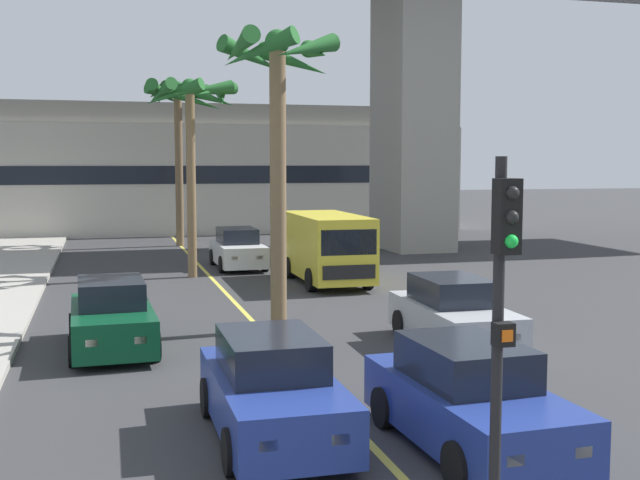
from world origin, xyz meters
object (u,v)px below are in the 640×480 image
at_px(car_queue_third, 112,318).
at_px(car_queue_fourth, 468,400).
at_px(palm_tree_mid_median, 190,108).
at_px(traffic_light_median_near, 502,303).
at_px(delivery_van, 327,246).
at_px(car_queue_second, 272,391).
at_px(palm_tree_near_median, 178,110).
at_px(palm_tree_far_median, 278,95).
at_px(car_queue_front, 453,315).
at_px(car_queue_fifth, 238,250).

distance_m(car_queue_third, car_queue_fourth, 9.13).
bearing_deg(palm_tree_mid_median, traffic_light_median_near, -87.89).
bearing_deg(delivery_van, car_queue_second, -108.82).
bearing_deg(car_queue_second, car_queue_third, 109.15).
bearing_deg(palm_tree_near_median, traffic_light_median_near, -89.65).
xyz_separation_m(palm_tree_near_median, palm_tree_mid_median, (-0.59, -11.04, -0.61)).
relative_size(car_queue_second, palm_tree_far_median, 0.56).
relative_size(palm_tree_near_median, palm_tree_far_median, 1.10).
distance_m(traffic_light_median_near, palm_tree_mid_median, 21.88).
distance_m(car_queue_front, car_queue_third, 7.60).
height_order(car_queue_second, palm_tree_mid_median, palm_tree_mid_median).
xyz_separation_m(car_queue_fourth, palm_tree_far_median, (-0.88, 8.75, 5.02)).
xyz_separation_m(car_queue_fourth, delivery_van, (2.35, 15.85, 0.57)).
bearing_deg(car_queue_fourth, palm_tree_near_median, 92.57).
height_order(traffic_light_median_near, palm_tree_near_median, palm_tree_near_median).
bearing_deg(car_queue_front, car_queue_fourth, -112.73).
height_order(car_queue_fourth, palm_tree_near_median, palm_tree_near_median).
bearing_deg(car_queue_third, palm_tree_near_median, 80.78).
distance_m(car_queue_third, traffic_light_median_near, 11.56).
relative_size(palm_tree_near_median, palm_tree_mid_median, 1.14).
distance_m(palm_tree_near_median, palm_tree_far_median, 20.90).
height_order(delivery_van, traffic_light_median_near, traffic_light_median_near).
xyz_separation_m(delivery_van, palm_tree_near_median, (-3.68, 13.77, 5.36)).
relative_size(car_queue_third, car_queue_fifth, 1.01).
relative_size(car_queue_third, palm_tree_far_median, 0.57).
distance_m(car_queue_front, palm_tree_near_median, 24.62).
bearing_deg(delivery_van, car_queue_fourth, -98.44).
xyz_separation_m(car_queue_second, palm_tree_far_median, (1.75, 7.52, 5.02)).
bearing_deg(traffic_light_median_near, car_queue_fifth, 87.10).
relative_size(car_queue_second, car_queue_third, 0.99).
height_order(car_queue_third, car_queue_fourth, same).
bearing_deg(palm_tree_far_median, palm_tree_mid_median, 96.04).
xyz_separation_m(car_queue_front, palm_tree_mid_median, (-4.45, 12.54, 5.32)).
distance_m(car_queue_second, palm_tree_near_median, 29.03).
relative_size(car_queue_fifth, traffic_light_median_near, 0.98).
distance_m(car_queue_fourth, palm_tree_near_median, 30.24).
bearing_deg(car_queue_fourth, traffic_light_median_near, -110.42).
bearing_deg(car_queue_front, car_queue_fifth, 99.52).
bearing_deg(palm_tree_far_median, palm_tree_near_median, 91.22).
height_order(car_queue_fourth, traffic_light_median_near, traffic_light_median_near).
xyz_separation_m(car_queue_second, car_queue_fifth, (2.70, 19.44, 0.00)).
xyz_separation_m(car_queue_fifth, traffic_light_median_near, (-1.20, -23.71, 1.99)).
relative_size(car_queue_third, car_queue_fourth, 1.00).
bearing_deg(car_queue_second, delivery_van, 71.18).
xyz_separation_m(car_queue_fifth, delivery_van, (2.28, -4.83, 0.57)).
bearing_deg(palm_tree_mid_median, car_queue_third, -105.24).
xyz_separation_m(car_queue_front, palm_tree_far_median, (-3.41, 2.71, 5.02)).
bearing_deg(car_queue_fifth, car_queue_fourth, -90.20).
height_order(car_queue_second, palm_tree_far_median, palm_tree_far_median).
distance_m(car_queue_second, car_queue_fourth, 2.90).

